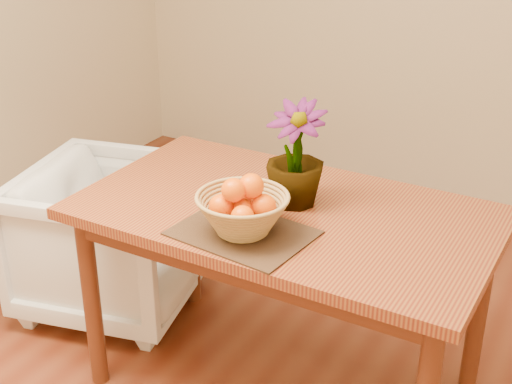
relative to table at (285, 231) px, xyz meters
The scene contains 6 objects.
table is the anchor object (origin of this frame).
placemat 0.25m from the table, 98.13° to the right, with size 0.41×0.31×0.01m, color #3B2715.
wicker_basket 0.28m from the table, 98.13° to the right, with size 0.29×0.29×0.12m.
orange_pile 0.30m from the table, 98.05° to the right, with size 0.19×0.18×0.14m.
potted_plant 0.27m from the table, 80.96° to the left, with size 0.20×0.20×0.36m, color #1D4C15.
armchair 0.95m from the table, behind, with size 0.70×0.65×0.72m, color #7C6656.
Camera 1 is at (0.98, -1.62, 1.82)m, focal length 50.00 mm.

